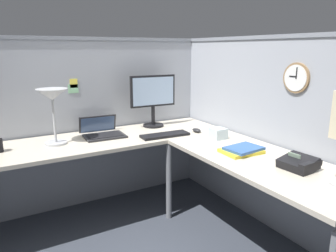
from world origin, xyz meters
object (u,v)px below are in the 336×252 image
Objects in this scene: desk_lamp_dome at (52,99)px; wall_clock at (297,78)px; monitor at (153,97)px; book_stack at (242,150)px; computer_mouse at (197,130)px; keyboard at (165,135)px; tissue_box at (218,133)px; laptop at (102,132)px; office_phone at (299,164)px.

wall_clock reaches higher than desk_lamp_dome.
monitor is 1.11m from book_stack.
book_stack is at bearing -94.80° from computer_mouse.
keyboard is 0.46m from tissue_box.
laptop reaches higher than computer_mouse.
office_phone reaches higher than tissue_box.
computer_mouse is (0.24, -0.40, -0.28)m from monitor.
office_phone is 0.98× the size of wall_clock.
computer_mouse is at bearing 111.86° from wall_clock.
office_phone is at bearing -69.27° from keyboard.
monitor reaches higher than computer_mouse.
book_stack is (0.19, -1.06, -0.27)m from monitor.
computer_mouse is at bearing 85.20° from book_stack.
tissue_box is at bearing 77.18° from book_stack.
desk_lamp_dome is (-0.87, 0.24, 0.35)m from keyboard.
office_phone reaches higher than book_stack.
keyboard is 0.73m from book_stack.
tissue_box is at bearing -67.63° from monitor.
office_phone is 0.44m from book_stack.
office_phone is (0.02, -1.09, 0.02)m from computer_mouse.
computer_mouse is at bearing -58.68° from monitor.
desk_lamp_dome is at bearing -171.61° from monitor.
book_stack is (-0.06, -0.66, 0.00)m from computer_mouse.
monitor reaches higher than office_phone.
laptop is 1.03m from tissue_box.
keyboard is (-0.08, -0.38, -0.28)m from monitor.
monitor is 0.48m from keyboard.
computer_mouse is 0.87× the size of tissue_box.
monitor is at bearing 8.39° from desk_lamp_dome.
laptop is at bearing 155.66° from computer_mouse.
desk_lamp_dome is at bearing 156.79° from tissue_box.
keyboard is at bearing -36.07° from laptop.
laptop is 0.92× the size of keyboard.
keyboard is 3.58× the size of tissue_box.
tissue_box is at bearing 89.36° from office_phone.
computer_mouse is (0.78, -0.35, -0.01)m from laptop.
office_phone is (1.22, -1.35, -0.33)m from desk_lamp_dome.
office_phone is at bearing -79.88° from monitor.
laptop is 1.80× the size of wall_clock.
desk_lamp_dome is 1.50m from book_stack.
monitor is 2.32× the size of office_phone.
tissue_box is (0.03, -0.27, 0.03)m from computer_mouse.
book_stack is at bearing 100.50° from office_phone.
tissue_box is at bearing -37.43° from laptop.
laptop is 1.84× the size of office_phone.
book_stack reaches higher than computer_mouse.
computer_mouse is at bearing -0.01° from keyboard.
wall_clock reaches higher than laptop.
tissue_box is (0.01, 0.82, 0.01)m from office_phone.
wall_clock is at bearing 46.56° from office_phone.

